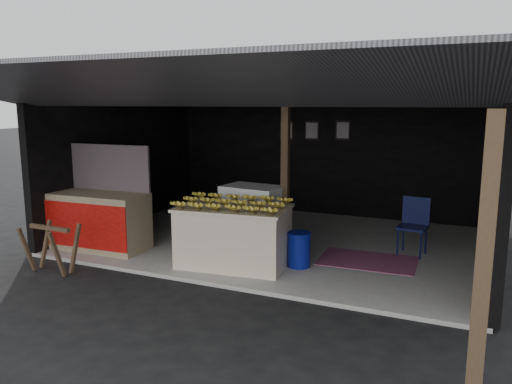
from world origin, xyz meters
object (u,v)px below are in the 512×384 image
at_px(water_barrel, 299,250).
at_px(sawhorse, 51,243).
at_px(banana_table, 234,236).
at_px(plastic_chair, 414,221).
at_px(white_crate, 253,217).
at_px(neighbor_stall, 98,218).

bearing_deg(water_barrel, sawhorse, -154.20).
height_order(banana_table, plastic_chair, plastic_chair).
bearing_deg(white_crate, neighbor_stall, -150.47).
height_order(banana_table, neighbor_stall, neighbor_stall).
relative_size(neighbor_stall, water_barrel, 3.48).
bearing_deg(banana_table, water_barrel, 13.19).
height_order(white_crate, plastic_chair, white_crate).
height_order(banana_table, sawhorse, banana_table).
bearing_deg(white_crate, water_barrel, -23.29).
relative_size(banana_table, white_crate, 1.63).
bearing_deg(plastic_chair, white_crate, -155.90).
relative_size(banana_table, plastic_chair, 1.88).
xyz_separation_m(banana_table, sawhorse, (-2.42, -1.29, -0.06)).
distance_m(neighbor_stall, water_barrel, 3.53).
xyz_separation_m(white_crate, water_barrel, (1.04, -0.59, -0.29)).
relative_size(water_barrel, plastic_chair, 0.54).
relative_size(white_crate, neighbor_stall, 0.62).
distance_m(white_crate, sawhorse, 3.22).
distance_m(banana_table, white_crate, 0.94).
bearing_deg(neighbor_stall, sawhorse, -86.71).
height_order(white_crate, sawhorse, white_crate).
xyz_separation_m(sawhorse, plastic_chair, (4.88, 3.04, 0.16)).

